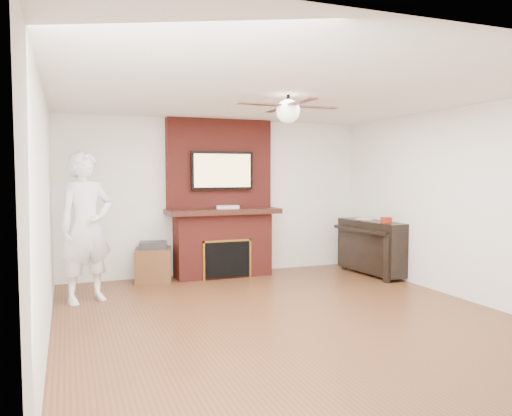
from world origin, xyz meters
name	(u,v)px	position (x,y,z in m)	size (l,w,h in m)	color
room_shell	(288,208)	(0.00, 0.00, 1.25)	(5.36, 5.86, 2.86)	#552F19
fireplace	(221,214)	(0.00, 2.55, 1.00)	(1.78, 0.64, 2.50)	maroon
tv	(222,171)	(0.00, 2.50, 1.68)	(1.00, 0.08, 0.60)	black
ceiling_fan	(288,110)	(0.00, 0.00, 2.33)	(1.21, 1.21, 0.31)	black
person	(86,227)	(-2.08, 1.56, 0.96)	(0.70, 0.47, 1.91)	white
side_table	(153,263)	(-1.10, 2.48, 0.28)	(0.62, 0.62, 0.60)	#583319
piano	(372,246)	(2.29, 1.74, 0.47)	(0.63, 1.37, 0.96)	black
cable_box	(227,207)	(0.07, 2.45, 1.11)	(0.35, 0.20, 0.05)	silver
candle_orange	(221,275)	(-0.08, 2.30, 0.06)	(0.06, 0.06, 0.13)	orange
candle_green	(219,275)	(-0.10, 2.34, 0.04)	(0.07, 0.07, 0.09)	#448B37
candle_cream	(229,273)	(0.06, 2.38, 0.06)	(0.09, 0.09, 0.12)	beige
candle_blue	(240,273)	(0.25, 2.38, 0.04)	(0.06, 0.06, 0.09)	teal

